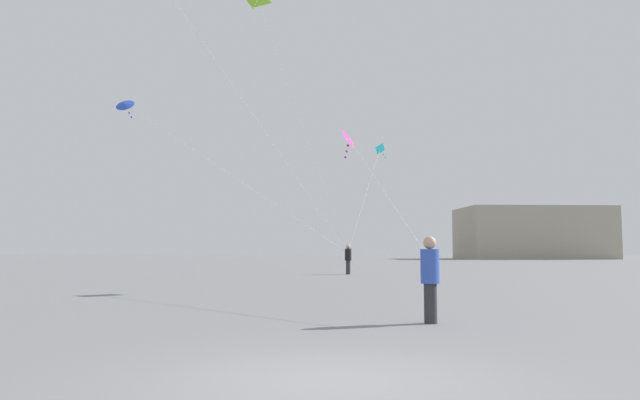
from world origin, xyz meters
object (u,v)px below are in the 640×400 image
at_px(person_in_blue, 430,275).
at_px(kite_magenta_delta, 351,142).
at_px(kite_cobalt_diamond, 129,107).
at_px(building_left_hall, 532,233).
at_px(person_in_black, 348,258).
at_px(kite_cyan_delta, 379,152).
at_px(kite_lime_delta, 260,7).

distance_m(person_in_blue, kite_magenta_delta, 11.37).
xyz_separation_m(kite_cobalt_diamond, building_left_hall, (45.27, 66.26, -5.03)).
height_order(person_in_black, kite_cyan_delta, kite_cyan_delta).
distance_m(person_in_blue, kite_cobalt_diamond, 24.57).
relative_size(person_in_black, building_left_hall, 0.08).
bearing_deg(kite_cyan_delta, building_left_hall, 60.89).
bearing_deg(kite_cobalt_diamond, building_left_hall, 55.66).
bearing_deg(person_in_black, person_in_blue, 16.55).
bearing_deg(kite_cyan_delta, kite_lime_delta, -120.55).
xyz_separation_m(kite_lime_delta, building_left_hall, (38.12, 67.69, -10.00)).
height_order(kite_cobalt_diamond, kite_magenta_delta, kite_cobalt_diamond).
relative_size(person_in_black, kite_cobalt_diamond, 0.14).
bearing_deg(building_left_hall, kite_magenta_delta, -114.15).
bearing_deg(person_in_blue, kite_lime_delta, -103.03).
relative_size(kite_cobalt_diamond, building_left_hall, 0.55).
distance_m(kite_cobalt_diamond, kite_magenta_delta, 15.09).
bearing_deg(person_in_blue, kite_magenta_delta, -113.72).
height_order(kite_cobalt_diamond, kite_lime_delta, kite_lime_delta).
distance_m(kite_magenta_delta, building_left_hall, 82.69).
xyz_separation_m(person_in_black, building_left_hall, (33.20, 61.15, 3.13)).
bearing_deg(person_in_black, kite_cobalt_diamond, -51.50).
xyz_separation_m(person_in_black, kite_lime_delta, (-4.92, -6.53, 13.13)).
bearing_deg(building_left_hall, kite_cobalt_diamond, -124.34).
bearing_deg(kite_cyan_delta, person_in_black, -112.71).
bearing_deg(person_in_black, kite_magenta_delta, 13.08).
xyz_separation_m(person_in_blue, kite_cobalt_diamond, (-12.48, 19.51, 8.19)).
bearing_deg(person_in_black, building_left_hall, 167.09).
relative_size(person_in_blue, building_left_hall, 0.08).
distance_m(kite_lime_delta, building_left_hall, 78.33).
bearing_deg(kite_cobalt_diamond, person_in_black, 22.92).
bearing_deg(kite_cobalt_diamond, kite_lime_delta, -11.33).
xyz_separation_m(person_in_blue, kite_magenta_delta, (-1.04, 10.32, 4.65)).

